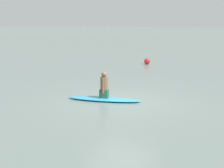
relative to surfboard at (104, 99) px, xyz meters
name	(u,v)px	position (x,y,z in m)	size (l,w,h in m)	color
ground_plane	(122,102)	(0.69, 0.24, -0.06)	(400.00, 400.00, 0.00)	slate
surfboard	(104,99)	(0.00, 0.00, 0.00)	(2.85, 0.66, 0.12)	#339EC6
person_paddler	(104,86)	(0.00, 0.00, 0.51)	(0.41, 0.43, 1.00)	#26664C
buoy_marker	(147,61)	(-3.60, 10.11, 0.16)	(0.44, 0.44, 0.44)	red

